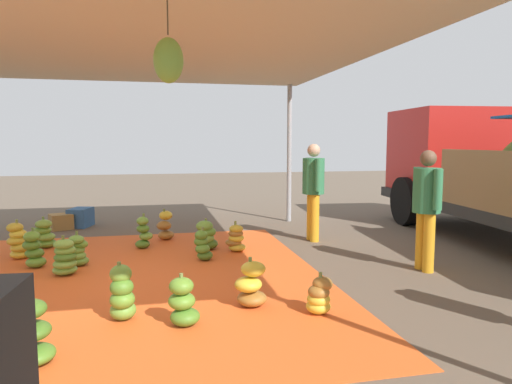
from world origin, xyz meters
TOP-DOWN VIEW (x-y plane):
  - ground_plane at (0.00, 3.00)m, footprint 40.00×40.00m
  - tarp_orange at (0.00, 0.00)m, footprint 5.79×5.08m
  - tent_canopy at (0.01, -0.08)m, footprint 8.00×7.00m
  - banana_bunch_0 at (-2.36, 0.61)m, footprint 0.38×0.38m
  - banana_bunch_1 at (2.11, -0.50)m, footprint 0.45×0.45m
  - banana_bunch_2 at (-1.45, -1.53)m, footprint 0.40×0.40m
  - banana_bunch_3 at (-1.45, 1.23)m, footprint 0.43×0.44m
  - banana_bunch_4 at (-0.42, -0.71)m, footprint 0.44×0.43m
  - banana_bunch_5 at (1.35, 0.12)m, footprint 0.39×0.35m
  - banana_bunch_6 at (1.23, 1.41)m, footprint 0.37×0.40m
  - banana_bunch_7 at (-0.78, 1.11)m, footprint 0.34×0.32m
  - banana_bunch_8 at (1.58, 2.03)m, footprint 0.30×0.30m
  - banana_bunch_9 at (-0.89, -1.19)m, footprint 0.38×0.39m
  - banana_bunch_10 at (-0.87, -0.62)m, footprint 0.35×0.36m
  - banana_bunch_11 at (-1.75, 0.25)m, footprint 0.31×0.33m
  - banana_bunch_12 at (-2.13, -1.32)m, footprint 0.43×0.43m
  - banana_bunch_13 at (-1.24, 1.68)m, footprint 0.38×0.41m
  - banana_bunch_14 at (1.59, 0.68)m, footprint 0.39×0.40m
  - worker_0 at (-1.78, 3.14)m, footprint 0.62×0.38m
  - worker_1 at (0.36, 3.97)m, footprint 0.59×0.36m
  - crate_0 at (-3.85, -1.38)m, footprint 0.51×0.52m
  - crate_1 at (-4.07, -1.05)m, footprint 0.61×0.50m

SIDE VIEW (x-z plane):
  - ground_plane at x=0.00m, z-range 0.00..0.00m
  - tarp_orange at x=0.00m, z-range 0.00..0.01m
  - crate_0 at x=-3.85m, z-range 0.00..0.30m
  - banana_bunch_8 at x=1.58m, z-range -0.02..0.39m
  - crate_1 at x=-4.07m, z-range 0.00..0.38m
  - banana_bunch_13 at x=-1.24m, z-range -0.03..0.45m
  - banana_bunch_10 at x=-0.87m, z-range -0.03..0.45m
  - banana_bunch_7 at x=-0.78m, z-range -0.03..0.46m
  - banana_bunch_14 at x=1.59m, z-range -0.03..0.47m
  - banana_bunch_4 at x=-0.42m, z-range -0.03..0.48m
  - banana_bunch_12 at x=-2.13m, z-range -0.03..0.49m
  - banana_bunch_3 at x=-1.45m, z-range -0.02..0.48m
  - banana_bunch_6 at x=1.23m, z-range -0.03..0.49m
  - banana_bunch_1 at x=2.11m, z-range -0.04..0.52m
  - banana_bunch_0 at x=-2.36m, z-range -0.03..0.52m
  - banana_bunch_9 at x=-0.89m, z-range -0.03..0.52m
  - banana_bunch_11 at x=-1.75m, z-range -0.04..0.54m
  - banana_bunch_2 at x=-1.45m, z-range -0.03..0.55m
  - banana_bunch_5 at x=1.35m, z-range -0.02..0.55m
  - worker_1 at x=0.36m, z-range 0.13..1.75m
  - worker_0 at x=-1.78m, z-range 0.14..1.83m
  - tent_canopy at x=0.01m, z-range 1.41..4.41m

